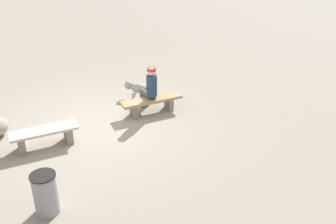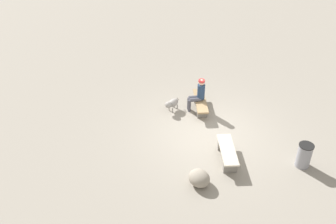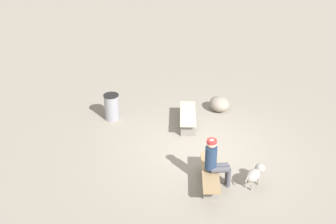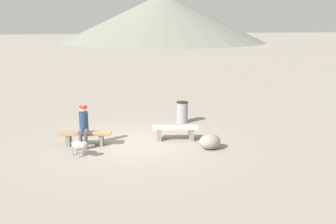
{
  "view_description": "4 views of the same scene",
  "coord_description": "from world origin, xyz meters",
  "px_view_note": "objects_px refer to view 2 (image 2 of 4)",
  "views": [
    {
      "loc": [
        -3.67,
        -8.26,
        4.96
      ],
      "look_at": [
        1.45,
        -1.04,
        0.4
      ],
      "focal_mm": 42.85,
      "sensor_mm": 36.0,
      "label": 1
    },
    {
      "loc": [
        -9.73,
        3.63,
        8.03
      ],
      "look_at": [
        1.12,
        1.17,
        0.35
      ],
      "focal_mm": 40.03,
      "sensor_mm": 36.0,
      "label": 2
    },
    {
      "loc": [
        10.41,
        -2.52,
        6.83
      ],
      "look_at": [
        -1.14,
        -0.8,
        0.65
      ],
      "focal_mm": 49.61,
      "sensor_mm": 36.0,
      "label": 3
    },
    {
      "loc": [
        1.45,
        12.45,
        3.89
      ],
      "look_at": [
        -1.28,
        -0.78,
        0.81
      ],
      "focal_mm": 43.52,
      "sensor_mm": 36.0,
      "label": 4
    }
  ],
  "objects_px": {
    "bench_left": "(227,153)",
    "trash_bin": "(304,155)",
    "bench_right": "(200,103)",
    "seated_person": "(198,93)",
    "boulder": "(199,178)",
    "dog": "(172,103)"
  },
  "relations": [
    {
      "from": "bench_left",
      "to": "trash_bin",
      "type": "bearing_deg",
      "value": -99.25
    },
    {
      "from": "bench_left",
      "to": "trash_bin",
      "type": "distance_m",
      "value": 2.33
    },
    {
      "from": "bench_right",
      "to": "seated_person",
      "type": "bearing_deg",
      "value": 87.66
    },
    {
      "from": "trash_bin",
      "to": "boulder",
      "type": "height_order",
      "value": "trash_bin"
    },
    {
      "from": "bench_right",
      "to": "dog",
      "type": "distance_m",
      "value": 1.08
    },
    {
      "from": "bench_right",
      "to": "seated_person",
      "type": "relative_size",
      "value": 1.31
    },
    {
      "from": "bench_left",
      "to": "boulder",
      "type": "distance_m",
      "value": 1.43
    },
    {
      "from": "bench_right",
      "to": "dog",
      "type": "bearing_deg",
      "value": 91.68
    },
    {
      "from": "bench_left",
      "to": "bench_right",
      "type": "xyz_separation_m",
      "value": [
        2.93,
        -0.01,
        0.01
      ]
    },
    {
      "from": "bench_left",
      "to": "bench_right",
      "type": "relative_size",
      "value": 0.93
    },
    {
      "from": "trash_bin",
      "to": "seated_person",
      "type": "bearing_deg",
      "value": 31.66
    },
    {
      "from": "bench_right",
      "to": "trash_bin",
      "type": "relative_size",
      "value": 2.08
    },
    {
      "from": "seated_person",
      "to": "trash_bin",
      "type": "xyz_separation_m",
      "value": [
        -3.72,
        -2.29,
        -0.32
      ]
    },
    {
      "from": "bench_left",
      "to": "dog",
      "type": "bearing_deg",
      "value": 29.02
    },
    {
      "from": "bench_left",
      "to": "bench_right",
      "type": "bearing_deg",
      "value": 9.9
    },
    {
      "from": "seated_person",
      "to": "dog",
      "type": "relative_size",
      "value": 2.06
    },
    {
      "from": "dog",
      "to": "trash_bin",
      "type": "height_order",
      "value": "trash_bin"
    },
    {
      "from": "bench_left",
      "to": "seated_person",
      "type": "distance_m",
      "value": 2.98
    },
    {
      "from": "dog",
      "to": "trash_bin",
      "type": "bearing_deg",
      "value": 91.63
    },
    {
      "from": "dog",
      "to": "boulder",
      "type": "xyz_separation_m",
      "value": [
        -3.91,
        0.1,
        -0.09
      ]
    },
    {
      "from": "bench_left",
      "to": "trash_bin",
      "type": "relative_size",
      "value": 1.93
    },
    {
      "from": "dog",
      "to": "trash_bin",
      "type": "xyz_separation_m",
      "value": [
        -3.86,
        -3.26,
        0.09
      ]
    }
  ]
}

